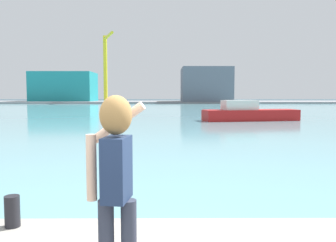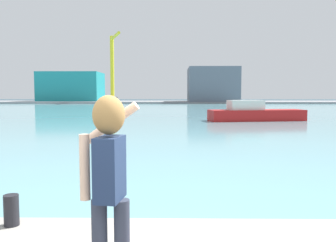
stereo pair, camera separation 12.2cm
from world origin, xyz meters
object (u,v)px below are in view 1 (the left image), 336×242
(person_photographer, at_px, (116,173))
(harbor_bollard, at_px, (12,211))
(boat_moored, at_px, (248,113))
(warehouse_left, at_px, (64,87))
(warehouse_right, at_px, (206,85))
(port_crane, at_px, (106,62))

(person_photographer, bearing_deg, harbor_bollard, 55.51)
(harbor_bollard, relative_size, boat_moored, 0.05)
(person_photographer, relative_size, harbor_bollard, 4.20)
(person_photographer, xyz_separation_m, harbor_bollard, (-1.59, 1.47, -0.86))
(boat_moored, relative_size, warehouse_left, 0.52)
(harbor_bollard, xyz_separation_m, warehouse_right, (12.55, 87.40, 4.04))
(warehouse_right, bearing_deg, port_crane, -174.32)
(port_crane, bearing_deg, person_photographer, -80.12)
(warehouse_left, bearing_deg, port_crane, -29.38)
(boat_moored, distance_m, warehouse_right, 61.92)
(warehouse_left, height_order, port_crane, port_crane)
(warehouse_left, xyz_separation_m, port_crane, (12.99, -7.32, 6.21))
(person_photographer, distance_m, warehouse_right, 89.61)
(person_photographer, distance_m, boat_moored, 28.27)
(person_photographer, relative_size, boat_moored, 0.20)
(person_photographer, distance_m, warehouse_left, 97.75)
(person_photographer, height_order, harbor_bollard, person_photographer)
(warehouse_right, bearing_deg, boat_moored, -93.02)
(person_photographer, xyz_separation_m, boat_moored, (7.70, 27.18, -0.99))
(boat_moored, height_order, warehouse_right, warehouse_right)
(warehouse_right, distance_m, port_crane, 26.74)
(person_photographer, distance_m, harbor_bollard, 2.33)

